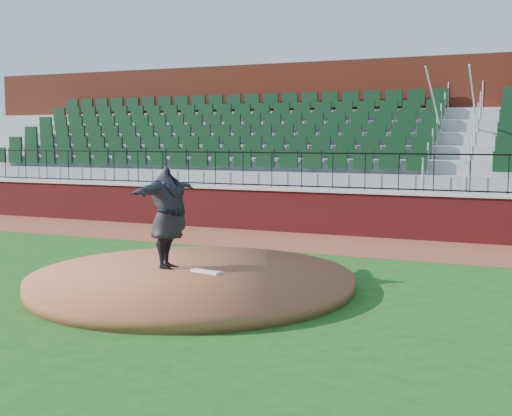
# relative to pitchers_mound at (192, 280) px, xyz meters

# --- Properties ---
(ground) EXTENTS (90.00, 90.00, 0.00)m
(ground) POSITION_rel_pitchers_mound_xyz_m (0.51, 0.31, -0.12)
(ground) COLOR #184C15
(ground) RESTS_ON ground
(warning_track) EXTENTS (34.00, 3.20, 0.01)m
(warning_track) POSITION_rel_pitchers_mound_xyz_m (0.51, 5.71, -0.12)
(warning_track) COLOR brown
(warning_track) RESTS_ON ground
(field_wall) EXTENTS (34.00, 0.35, 1.20)m
(field_wall) POSITION_rel_pitchers_mound_xyz_m (0.51, 7.31, 0.47)
(field_wall) COLOR maroon
(field_wall) RESTS_ON ground
(wall_cap) EXTENTS (34.00, 0.45, 0.10)m
(wall_cap) POSITION_rel_pitchers_mound_xyz_m (0.51, 7.31, 1.12)
(wall_cap) COLOR #B7B7B7
(wall_cap) RESTS_ON field_wall
(wall_railing) EXTENTS (34.00, 0.05, 1.00)m
(wall_railing) POSITION_rel_pitchers_mound_xyz_m (0.51, 7.31, 1.67)
(wall_railing) COLOR black
(wall_railing) RESTS_ON wall_cap
(seating_stands) EXTENTS (34.00, 5.10, 4.60)m
(seating_stands) POSITION_rel_pitchers_mound_xyz_m (0.51, 10.04, 2.18)
(seating_stands) COLOR gray
(seating_stands) RESTS_ON ground
(concourse_wall) EXTENTS (34.00, 0.50, 5.50)m
(concourse_wall) POSITION_rel_pitchers_mound_xyz_m (0.51, 12.84, 2.62)
(concourse_wall) COLOR maroon
(concourse_wall) RESTS_ON ground
(pitchers_mound) EXTENTS (5.93, 5.93, 0.25)m
(pitchers_mound) POSITION_rel_pitchers_mound_xyz_m (0.00, 0.00, 0.00)
(pitchers_mound) COLOR brown
(pitchers_mound) RESTS_ON ground
(pitching_rubber) EXTENTS (0.62, 0.26, 0.04)m
(pitching_rubber) POSITION_rel_pitchers_mound_xyz_m (0.20, 0.16, 0.15)
(pitching_rubber) COLOR white
(pitching_rubber) RESTS_ON pitchers_mound
(pitcher) EXTENTS (0.86, 2.43, 1.94)m
(pitcher) POSITION_rel_pitchers_mound_xyz_m (-0.64, 0.26, 1.10)
(pitcher) COLOR black
(pitcher) RESTS_ON pitchers_mound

